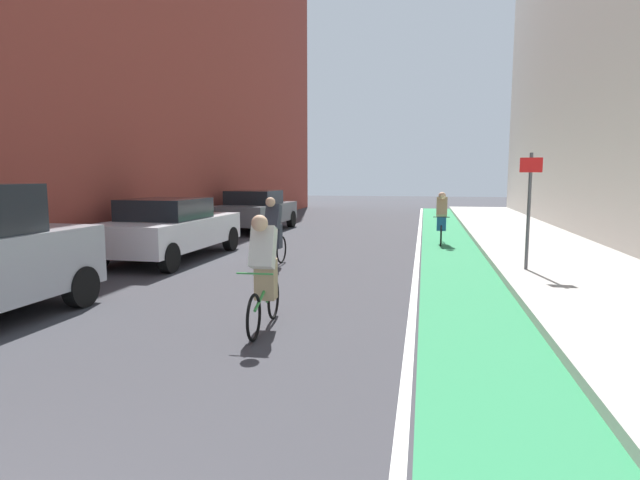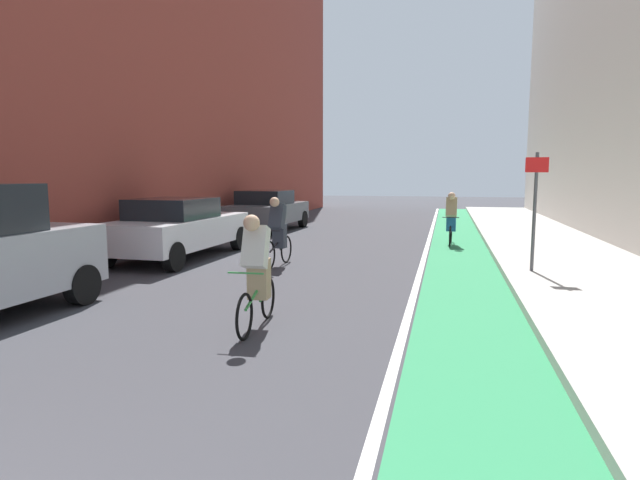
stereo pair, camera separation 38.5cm
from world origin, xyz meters
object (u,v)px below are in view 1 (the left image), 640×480
object	(u,v)px
parked_sedan_white	(170,228)
cyclist_mid	(274,230)
cyclist_trailing	(442,217)
street_sign_post	(529,200)
parked_sedan_gray	(256,210)
cyclist_lead	(264,268)

from	to	relation	value
parked_sedan_white	cyclist_mid	size ratio (longest dim) A/B	2.69
cyclist_mid	cyclist_trailing	bearing A→B (deg)	51.05
cyclist_mid	street_sign_post	size ratio (longest dim) A/B	0.71
parked_sedan_gray	street_sign_post	world-z (taller)	street_sign_post
cyclist_lead	parked_sedan_white	bearing A→B (deg)	128.13
parked_sedan_gray	cyclist_trailing	world-z (taller)	cyclist_trailing
parked_sedan_gray	parked_sedan_white	bearing A→B (deg)	-89.99
parked_sedan_white	cyclist_trailing	xyz separation A→B (m)	(6.75, 4.30, 0.06)
cyclist_mid	parked_sedan_white	bearing A→B (deg)	169.69
cyclist_mid	street_sign_post	xyz separation A→B (m)	(5.49, -0.02, 0.74)
parked_sedan_gray	cyclist_mid	xyz separation A→B (m)	(2.85, -7.30, 0.06)
parked_sedan_white	street_sign_post	distance (m)	8.40
parked_sedan_white	parked_sedan_gray	bearing A→B (deg)	90.01
parked_sedan_gray	cyclist_mid	size ratio (longest dim) A/B	2.60
parked_sedan_white	cyclist_mid	distance (m)	2.90
parked_sedan_white	parked_sedan_gray	world-z (taller)	same
cyclist_lead	cyclist_trailing	world-z (taller)	cyclist_trailing
cyclist_mid	street_sign_post	distance (m)	5.54
cyclist_trailing	street_sign_post	bearing A→B (deg)	-71.81
parked_sedan_gray	cyclist_lead	distance (m)	12.69
street_sign_post	parked_sedan_gray	bearing A→B (deg)	138.74
parked_sedan_gray	street_sign_post	distance (m)	11.13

